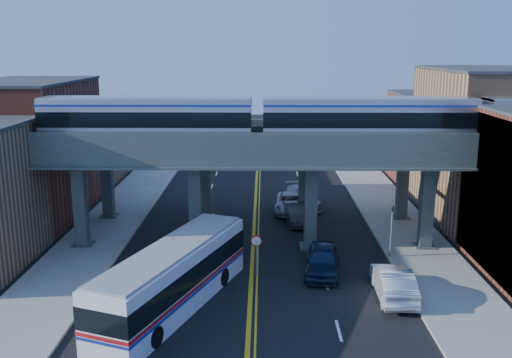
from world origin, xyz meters
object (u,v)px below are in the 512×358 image
(traffic_signal, at_px, (392,226))
(stop_sign, at_px, (256,249))
(car_lane_d, at_px, (302,197))
(transit_bus, at_px, (173,278))
(car_lane_a, at_px, (322,260))
(car_lane_b, at_px, (297,213))
(car_lane_c, at_px, (290,203))
(car_parked_curb, at_px, (393,282))
(transit_train, at_px, (368,119))

(traffic_signal, bearing_deg, stop_sign, -161.37)
(traffic_signal, xyz_separation_m, car_lane_d, (-5.04, 12.71, -1.44))
(transit_bus, relative_size, car_lane_a, 2.52)
(car_lane_b, xyz_separation_m, car_lane_d, (0.77, 4.85, 0.07))
(car_lane_a, height_order, car_lane_c, car_lane_a)
(stop_sign, height_order, car_lane_c, stop_sign)
(transit_bus, relative_size, car_parked_curb, 2.43)
(car_lane_c, bearing_deg, traffic_signal, -56.51)
(car_lane_d, bearing_deg, traffic_signal, -76.27)
(transit_train, height_order, car_lane_d, transit_train)
(car_lane_b, xyz_separation_m, car_lane_c, (-0.34, 3.25, -0.03))
(car_lane_d, relative_size, car_parked_curb, 1.11)
(car_lane_a, bearing_deg, car_parked_curb, -36.11)
(transit_train, height_order, car_parked_curb, transit_train)
(car_lane_d, bearing_deg, car_lane_a, -97.01)
(traffic_signal, distance_m, car_lane_b, 9.89)
(traffic_signal, height_order, car_lane_a, traffic_signal)
(transit_train, relative_size, traffic_signal, 10.62)
(car_lane_c, bearing_deg, car_lane_a, -79.87)
(car_lane_b, bearing_deg, car_lane_a, -91.26)
(stop_sign, xyz_separation_m, car_parked_curb, (7.75, -3.02, -0.88))
(transit_train, height_order, car_lane_b, transit_train)
(car_lane_a, xyz_separation_m, car_lane_c, (-1.35, 13.74, -0.11))
(car_lane_a, relative_size, car_lane_b, 1.07)
(transit_train, bearing_deg, car_lane_c, 117.01)
(transit_train, xyz_separation_m, traffic_signal, (1.51, -2.00, -6.82))
(car_lane_b, relative_size, car_parked_curb, 0.90)
(traffic_signal, xyz_separation_m, car_lane_b, (-5.81, 7.86, -1.51))
(transit_train, relative_size, car_lane_a, 8.44)
(stop_sign, relative_size, car_lane_a, 0.51)
(traffic_signal, bearing_deg, transit_train, 126.97)
(car_lane_b, relative_size, car_lane_c, 0.87)
(transit_bus, xyz_separation_m, car_lane_b, (7.50, 15.29, -0.90))
(car_lane_a, distance_m, car_lane_c, 13.80)
(traffic_signal, height_order, car_lane_d, traffic_signal)
(transit_train, bearing_deg, traffic_signal, -53.03)
(stop_sign, height_order, car_parked_curb, stop_sign)
(stop_sign, relative_size, car_lane_b, 0.55)
(transit_train, distance_m, transit_bus, 16.83)
(stop_sign, distance_m, car_lane_c, 14.41)
(car_lane_a, bearing_deg, car_lane_b, 102.23)
(car_lane_b, bearing_deg, car_lane_d, 74.30)
(transit_bus, height_order, car_lane_a, transit_bus)
(traffic_signal, xyz_separation_m, car_lane_a, (-4.80, -2.62, -1.42))
(car_lane_c, bearing_deg, car_lane_b, -79.42)
(traffic_signal, height_order, car_lane_c, traffic_signal)
(traffic_signal, xyz_separation_m, car_parked_curb, (-1.15, -6.02, -1.42))
(transit_bus, bearing_deg, car_lane_d, -1.72)
(traffic_signal, relative_size, car_lane_b, 0.85)
(transit_train, bearing_deg, stop_sign, -145.93)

